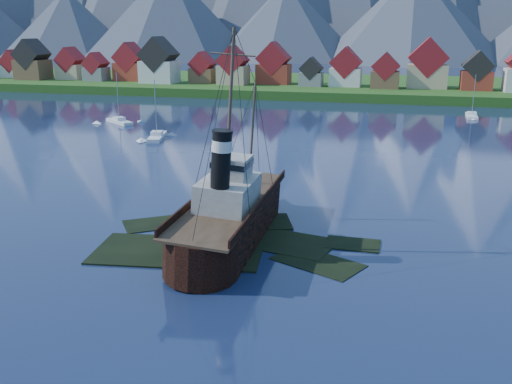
% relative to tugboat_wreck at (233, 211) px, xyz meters
% --- Properties ---
extents(ground, '(1400.00, 1400.00, 0.00)m').
position_rel_tugboat_wreck_xyz_m(ground, '(-1.30, -4.25, -3.09)').
color(ground, '#172241').
rests_on(ground, ground).
extents(shoal, '(31.71, 21.24, 1.14)m').
position_rel_tugboat_wreck_xyz_m(shoal, '(0.48, -2.10, -3.44)').
color(shoal, black).
rests_on(shoal, ground).
extents(shore_bank, '(600.00, 80.00, 3.20)m').
position_rel_tugboat_wreck_xyz_m(shore_bank, '(-1.30, 165.75, -3.09)').
color(shore_bank, '#1C4B15').
rests_on(shore_bank, ground).
extents(seawall, '(600.00, 2.50, 2.00)m').
position_rel_tugboat_wreck_xyz_m(seawall, '(-1.30, 127.75, -3.09)').
color(seawall, '#3F3D38').
rests_on(seawall, ground).
extents(town, '(250.96, 16.69, 17.30)m').
position_rel_tugboat_wreck_xyz_m(town, '(-34.42, 147.93, 5.89)').
color(town, maroon).
rests_on(town, ground).
extents(tugboat_wreck, '(7.22, 31.11, 24.66)m').
position_rel_tugboat_wreck_xyz_m(tugboat_wreck, '(0.00, 0.00, 0.00)').
color(tugboat_wreck, black).
rests_on(tugboat_wreck, ground).
extents(sailboat_a, '(5.41, 11.14, 13.20)m').
position_rel_tugboat_wreck_xyz_m(sailboat_a, '(-33.71, 53.71, -2.80)').
color(sailboat_a, silver).
rests_on(sailboat_a, ground).
extents(sailboat_c, '(9.77, 8.12, 13.20)m').
position_rel_tugboat_wreck_xyz_m(sailboat_c, '(-51.51, 70.40, -2.80)').
color(sailboat_c, silver).
rests_on(sailboat_c, ground).
extents(sailboat_e, '(2.69, 10.22, 11.82)m').
position_rel_tugboat_wreck_xyz_m(sailboat_e, '(35.74, 103.67, -2.84)').
color(sailboat_e, silver).
rests_on(sailboat_e, ground).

